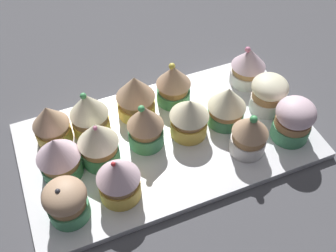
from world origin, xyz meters
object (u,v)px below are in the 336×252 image
cupcake_14 (248,66)px  cupcake_3 (294,120)px  cupcake_12 (135,95)px  cupcake_13 (173,84)px  cupcake_4 (59,158)px  cupcake_9 (267,92)px  cupcake_1 (118,178)px  cupcake_2 (250,134)px  cupcake_5 (99,144)px  cupcake_8 (226,103)px  cupcake_6 (145,125)px  cupcake_11 (89,113)px  cupcake_10 (51,124)px  cupcake_7 (188,115)px  baking_tray (168,141)px  cupcake_0 (66,201)px

cupcake_14 → cupcake_3: bearing=-89.5°
cupcake_12 → cupcake_13: 6.73cm
cupcake_4 → cupcake_9: cupcake_4 is taller
cupcake_1 → cupcake_3: (27.74, 0.17, -0.18)cm
cupcake_2 → cupcake_14: 15.38cm
cupcake_5 → cupcake_8: (20.67, 0.72, -0.45)cm
cupcake_1 → cupcake_4: 9.22cm
cupcake_6 → cupcake_14: bearing=16.8°
cupcake_5 → cupcake_13: (14.78, 7.79, -0.39)cm
cupcake_2 → cupcake_11: size_ratio=0.93×
cupcake_10 → cupcake_12: cupcake_12 is taller
cupcake_9 → cupcake_13: bearing=151.9°
cupcake_4 → cupcake_6: bearing=4.1°
cupcake_2 → cupcake_7: (-6.80, 6.89, -0.02)cm
cupcake_5 → cupcake_12: (8.07, 7.36, -0.17)cm
baking_tray → cupcake_3: size_ratio=6.18×
cupcake_1 → cupcake_14: 30.85cm
cupcake_4 → cupcake_8: bearing=1.7°
cupcake_10 → baking_tray: bearing=-22.0°
cupcake_12 → cupcake_6: bearing=-96.2°
cupcake_7 → cupcake_12: 9.09cm
cupcake_1 → cupcake_6: (6.54, 7.34, 0.13)cm
cupcake_7 → cupcake_13: size_ratio=0.92×
cupcake_8 → cupcake_13: cupcake_13 is taller
cupcake_1 → cupcake_12: bearing=62.4°
cupcake_11 → baking_tray: bearing=-30.2°
cupcake_14 → cupcake_10: bearing=-179.3°
cupcake_1 → cupcake_7: 15.18cm
cupcake_2 → cupcake_6: cupcake_6 is taller
baking_tray → cupcake_0: bearing=-157.5°
cupcake_9 → cupcake_10: bearing=169.5°
cupcake_0 → cupcake_7: bearing=20.0°
cupcake_3 → cupcake_4: 34.95cm
cupcake_5 → cupcake_9: size_ratio=1.27×
cupcake_8 → cupcake_12: size_ratio=0.92×
cupcake_4 → cupcake_8: (26.47, 0.78, -0.13)cm
cupcake_6 → cupcake_12: bearing=83.8°
cupcake_4 → cupcake_7: bearing=2.1°
cupcake_8 → cupcake_12: 14.24cm
cupcake_1 → cupcake_5: bearing=97.4°
cupcake_8 → cupcake_1: bearing=-160.1°
cupcake_4 → cupcake_5: (5.80, 0.06, 0.32)cm
cupcake_0 → cupcake_4: cupcake_4 is taller
cupcake_8 → cupcake_0: bearing=-164.4°
cupcake_4 → cupcake_13: 22.03cm
cupcake_7 → cupcake_2: bearing=-45.3°
cupcake_8 → cupcake_4: bearing=-178.3°
baking_tray → cupcake_8: bearing=2.6°
baking_tray → cupcake_5: 11.73cm
baking_tray → cupcake_7: cupcake_7 is taller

